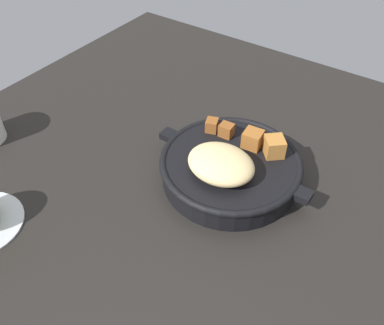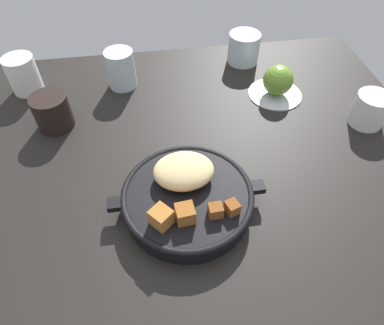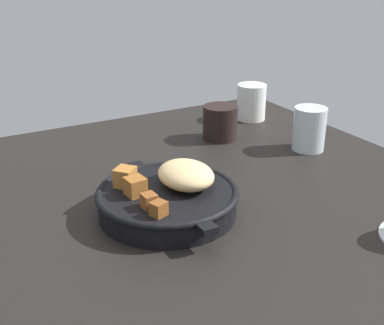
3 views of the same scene
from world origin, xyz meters
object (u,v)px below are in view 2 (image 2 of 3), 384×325
red_apple (278,80)px  water_glass_tall (121,69)px  ceramic_mug_white (370,110)px  water_glass_short (244,48)px  coffee_mug_dark (52,112)px  cast_iron_skillet (187,196)px  white_creamer_pitcher (23,75)px

red_apple → water_glass_tall: size_ratio=0.77×
ceramic_mug_white → water_glass_short: 35.31cm
water_glass_tall → coffee_mug_dark: bearing=-138.8°
red_apple → water_glass_tall: bearing=165.5°
water_glass_tall → cast_iron_skillet: bearing=-74.5°
red_apple → white_creamer_pitcher: (-59.49, 10.85, 0.28)cm
red_apple → ceramic_mug_white: (16.62, -12.76, -0.54)cm
ceramic_mug_white → coffee_mug_dark: 68.49cm
white_creamer_pitcher → cast_iron_skillet: bearing=-49.9°
red_apple → white_creamer_pitcher: size_ratio=0.80×
water_glass_tall → white_creamer_pitcher: bearing=176.5°
water_glass_tall → water_glass_short: water_glass_tall is taller
water_glass_tall → red_apple: bearing=-14.5°
ceramic_mug_white → cast_iron_skillet: bearing=-158.7°
white_creamer_pitcher → coffee_mug_dark: bearing=-60.1°
ceramic_mug_white → white_creamer_pitcher: size_ratio=0.83×
water_glass_tall → ceramic_mug_white: bearing=-22.7°
water_glass_short → cast_iron_skillet: bearing=-115.5°
cast_iron_skillet → ceramic_mug_white: size_ratio=3.71×
ceramic_mug_white → coffee_mug_dark: coffee_mug_dark is taller
red_apple → ceramic_mug_white: size_ratio=0.96×
ceramic_mug_white → water_glass_tall: size_ratio=0.80×
red_apple → white_creamer_pitcher: white_creamer_pitcher is taller
ceramic_mug_white → water_glass_short: bearing=126.3°
white_creamer_pitcher → water_glass_short: bearing=5.0°
ceramic_mug_white → white_creamer_pitcher: bearing=162.8°
cast_iron_skillet → white_creamer_pitcher: 52.44cm
water_glass_short → ceramic_mug_white: bearing=-53.7°
cast_iron_skillet → white_creamer_pitcher: white_creamer_pitcher is taller
red_apple → water_glass_short: bearing=105.2°
red_apple → coffee_mug_dark: size_ratio=0.91×
white_creamer_pitcher → ceramic_mug_white: bearing=-17.2°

